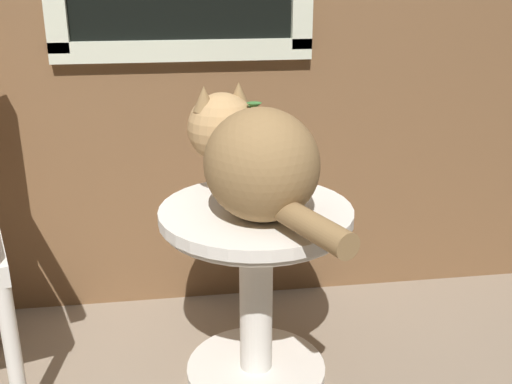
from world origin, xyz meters
name	(u,v)px	position (x,y,z in m)	size (l,w,h in m)	color
wicker_side_table	(256,264)	(0.29, 0.22, 0.39)	(0.57, 0.57, 0.57)	silver
cat	(254,157)	(0.28, 0.19, 0.74)	(0.41, 0.67, 0.34)	olive
pewter_vase_with_ivy	(245,168)	(0.28, 0.33, 0.66)	(0.12, 0.12, 0.29)	slate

